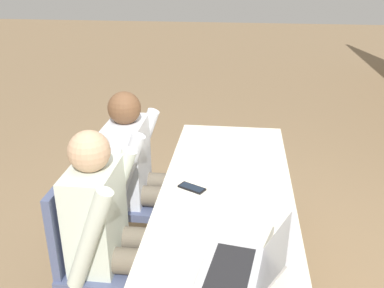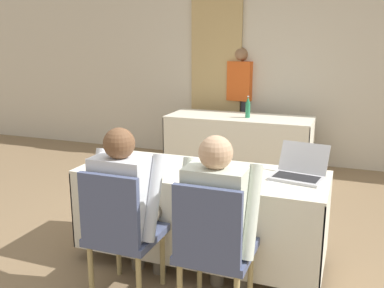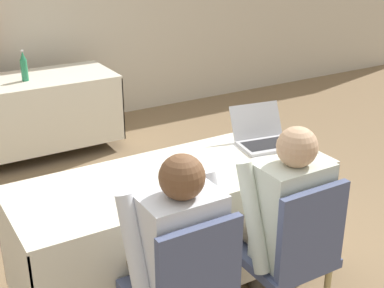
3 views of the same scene
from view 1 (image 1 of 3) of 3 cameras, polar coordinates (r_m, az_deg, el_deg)
name	(u,v)px [view 1 (image 1 of 3)]	position (r m, az deg, el deg)	size (l,w,h in m)	color
conference_table_near	(226,216)	(2.45, 4.50, -9.51)	(1.85, 0.71, 0.73)	silver
laptop	(243,267)	(1.75, 6.79, -15.97)	(0.40, 0.39, 0.22)	#B7B7BC
cell_phone	(192,188)	(2.33, -0.02, -5.86)	(0.13, 0.16, 0.01)	black
paper_beside_laptop	(239,261)	(1.84, 6.30, -15.30)	(0.21, 0.30, 0.00)	white
paper_centre_table	(224,164)	(2.61, 4.28, -2.62)	(0.24, 0.32, 0.00)	white
chair_near_left	(126,190)	(2.83, -8.82, -6.08)	(0.44, 0.44, 0.90)	tan
chair_near_right	(95,250)	(2.34, -12.86, -13.61)	(0.44, 0.44, 0.90)	tan
person_checkered_shirt	(140,169)	(2.73, -6.94, -3.32)	(0.50, 0.52, 1.16)	#665B4C
person_white_shirt	(112,225)	(2.21, -10.67, -10.61)	(0.50, 0.52, 1.16)	#665B4C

